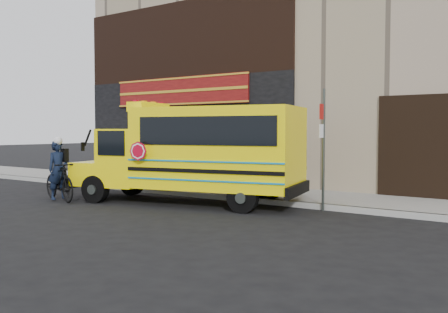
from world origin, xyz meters
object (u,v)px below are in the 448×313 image
object	(u,v)px
school_bus	(197,151)
cyclist	(58,171)
sign_pole	(323,144)
bicycle	(59,181)

from	to	relation	value
school_bus	cyclist	distance (m)	4.27
sign_pole	cyclist	size ratio (longest dim) A/B	1.81
school_bus	cyclist	bearing A→B (deg)	-153.69
sign_pole	cyclist	distance (m)	7.82
cyclist	school_bus	bearing A→B (deg)	-52.38
school_bus	cyclist	xyz separation A→B (m)	(-3.79, -1.87, -0.63)
school_bus	bicycle	world-z (taller)	school_bus
cyclist	sign_pole	bearing A→B (deg)	-57.65
bicycle	sign_pole	bearing A→B (deg)	-54.51
school_bus	sign_pole	distance (m)	3.60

